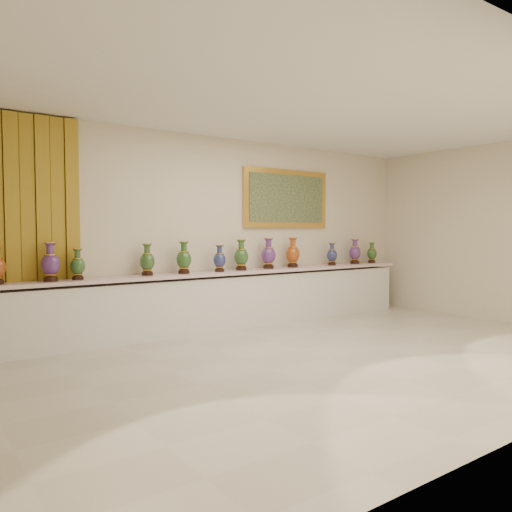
% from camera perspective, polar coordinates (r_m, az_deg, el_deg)
% --- Properties ---
extents(ground, '(8.00, 8.00, 0.00)m').
position_cam_1_polar(ground, '(6.18, 8.34, -11.47)').
color(ground, beige).
rests_on(ground, ground).
extents(room, '(8.00, 8.00, 8.00)m').
position_cam_1_polar(room, '(6.99, -20.46, 3.24)').
color(room, beige).
rests_on(room, ground).
extents(counter, '(7.28, 0.48, 0.90)m').
position_cam_1_polar(counter, '(7.85, -3.25, -5.09)').
color(counter, white).
rests_on(counter, ground).
extents(vase_1, '(0.27, 0.27, 0.49)m').
position_cam_1_polar(vase_1, '(6.70, -22.43, -0.83)').
color(vase_1, black).
rests_on(vase_1, counter).
extents(vase_2, '(0.23, 0.23, 0.40)m').
position_cam_1_polar(vase_2, '(6.80, -19.71, -1.05)').
color(vase_2, black).
rests_on(vase_2, counter).
extents(vase_3, '(0.26, 0.26, 0.45)m').
position_cam_1_polar(vase_3, '(7.18, -12.33, -0.57)').
color(vase_3, black).
rests_on(vase_3, counter).
extents(vase_4, '(0.25, 0.25, 0.47)m').
position_cam_1_polar(vase_4, '(7.38, -8.24, -0.35)').
color(vase_4, black).
rests_on(vase_4, counter).
extents(vase_5, '(0.19, 0.19, 0.41)m').
position_cam_1_polar(vase_5, '(7.65, -4.19, -0.42)').
color(vase_5, black).
rests_on(vase_5, counter).
extents(vase_6, '(0.23, 0.23, 0.49)m').
position_cam_1_polar(vase_6, '(7.92, -1.70, -0.05)').
color(vase_6, black).
rests_on(vase_6, counter).
extents(vase_7, '(0.28, 0.28, 0.51)m').
position_cam_1_polar(vase_7, '(8.25, 1.43, 0.13)').
color(vase_7, black).
rests_on(vase_7, counter).
extents(vase_8, '(0.29, 0.29, 0.51)m').
position_cam_1_polar(vase_8, '(8.56, 4.22, 0.24)').
color(vase_8, black).
rests_on(vase_8, counter).
extents(vase_9, '(0.20, 0.20, 0.41)m').
position_cam_1_polar(vase_9, '(9.19, 8.68, 0.11)').
color(vase_9, black).
rests_on(vase_9, counter).
extents(vase_10, '(0.27, 0.27, 0.47)m').
position_cam_1_polar(vase_10, '(9.64, 11.23, 0.40)').
color(vase_10, black).
rests_on(vase_10, counter).
extents(vase_11, '(0.19, 0.19, 0.40)m').
position_cam_1_polar(vase_11, '(9.99, 13.10, 0.28)').
color(vase_11, black).
rests_on(vase_11, counter).
extents(label_card, '(0.10, 0.06, 0.00)m').
position_cam_1_polar(label_card, '(6.81, -17.02, -2.51)').
color(label_card, white).
rests_on(label_card, counter).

